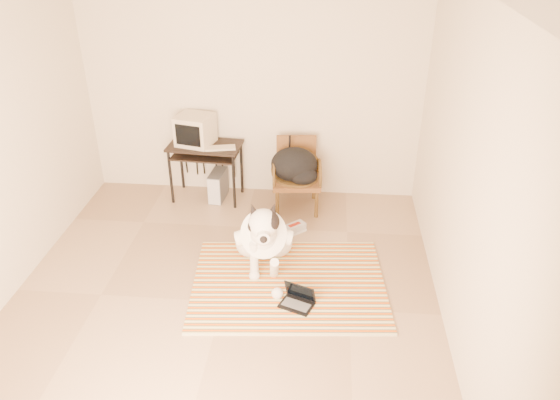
# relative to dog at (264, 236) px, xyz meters

# --- Properties ---
(floor) EXTENTS (4.50, 4.50, 0.00)m
(floor) POSITION_rel_dog_xyz_m (-0.32, -0.61, -0.36)
(floor) COLOR #9D7E60
(floor) RESTS_ON ground
(wall_back) EXTENTS (4.50, 0.00, 4.50)m
(wall_back) POSITION_rel_dog_xyz_m (-0.32, 1.64, 0.99)
(wall_back) COLOR beige
(wall_back) RESTS_ON floor
(wall_front) EXTENTS (4.50, 0.00, 4.50)m
(wall_front) POSITION_rel_dog_xyz_m (-0.32, -2.86, 0.99)
(wall_front) COLOR beige
(wall_front) RESTS_ON floor
(wall_right) EXTENTS (0.00, 4.50, 4.50)m
(wall_right) POSITION_rel_dog_xyz_m (1.68, -0.61, 0.99)
(wall_right) COLOR beige
(wall_right) RESTS_ON floor
(rug) EXTENTS (1.97, 1.57, 0.02)m
(rug) POSITION_rel_dog_xyz_m (0.27, -0.30, -0.35)
(rug) COLOR #DD5309
(rug) RESTS_ON floor
(dog) EXTENTS (0.59, 1.20, 0.89)m
(dog) POSITION_rel_dog_xyz_m (0.00, 0.00, 0.00)
(dog) COLOR silver
(dog) RESTS_ON rug
(laptop) EXTENTS (0.35, 0.31, 0.21)m
(laptop) POSITION_rel_dog_xyz_m (0.38, -0.60, -0.28)
(laptop) COLOR black
(laptop) RESTS_ON rug
(computer_desk) EXTENTS (0.89, 0.54, 0.71)m
(computer_desk) POSITION_rel_dog_xyz_m (-0.87, 1.36, 0.26)
(computer_desk) COLOR black
(computer_desk) RESTS_ON floor
(crt_monitor) EXTENTS (0.47, 0.46, 0.35)m
(crt_monitor) POSITION_rel_dog_xyz_m (-0.97, 1.39, 0.54)
(crt_monitor) COLOR beige
(crt_monitor) RESTS_ON computer_desk
(desk_keyboard) EXTENTS (0.37, 0.20, 0.02)m
(desk_keyboard) POSITION_rel_dog_xyz_m (-0.66, 1.27, 0.37)
(desk_keyboard) COLOR beige
(desk_keyboard) RESTS_ON computer_desk
(pc_tower) EXTENTS (0.19, 0.39, 0.36)m
(pc_tower) POSITION_rel_dog_xyz_m (-0.73, 1.36, -0.18)
(pc_tower) COLOR #515053
(pc_tower) RESTS_ON floor
(rattan_chair) EXTENTS (0.60, 0.58, 0.83)m
(rattan_chair) POSITION_rel_dog_xyz_m (0.24, 1.26, 0.06)
(rattan_chair) COLOR brown
(rattan_chair) RESTS_ON floor
(backpack) EXTENTS (0.55, 0.46, 0.40)m
(backpack) POSITION_rel_dog_xyz_m (0.24, 1.18, 0.21)
(backpack) COLOR black
(backpack) RESTS_ON rattan_chair
(sneaker_left) EXTENTS (0.24, 0.29, 0.10)m
(sneaker_left) POSITION_rel_dog_xyz_m (-0.04, 0.43, -0.31)
(sneaker_left) COLOR silver
(sneaker_left) RESTS_ON floor
(sneaker_right) EXTENTS (0.31, 0.29, 0.11)m
(sneaker_right) POSITION_rel_dog_xyz_m (0.25, 0.64, -0.31)
(sneaker_right) COLOR silver
(sneaker_right) RESTS_ON floor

